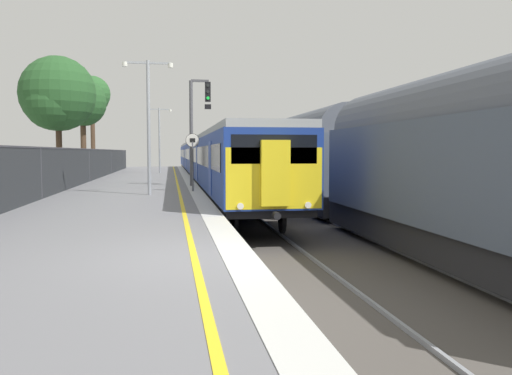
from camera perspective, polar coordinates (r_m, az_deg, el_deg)
ground at (r=9.64m, az=11.64°, el=-10.33°), size 17.40×110.00×1.21m
commuter_train_at_platform at (r=43.38m, az=-5.56°, el=3.23°), size 2.83×58.86×3.81m
freight_train_adjacent_track at (r=26.85m, az=5.45°, el=3.39°), size 2.60×43.21×4.61m
signal_gantry at (r=27.08m, az=-6.50°, el=7.27°), size 1.10×0.24×5.40m
speed_limit_sign at (r=23.32m, az=-6.90°, el=3.58°), size 0.59×0.08×2.55m
platform_lamp_mid at (r=21.87m, az=-11.59°, el=7.66°), size 2.00×0.20×5.42m
platform_lamp_far at (r=43.74m, az=-10.44°, el=5.67°), size 2.00×0.20×5.31m
background_tree_left at (r=40.19m, az=-18.34°, el=8.54°), size 3.39×3.39×6.99m
background_tree_centre at (r=47.77m, az=-17.28°, el=9.44°), size 3.08×3.15×8.24m
background_tree_right at (r=30.85m, az=-20.87°, el=9.24°), size 4.08×4.08×6.95m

